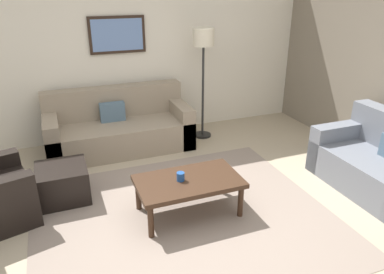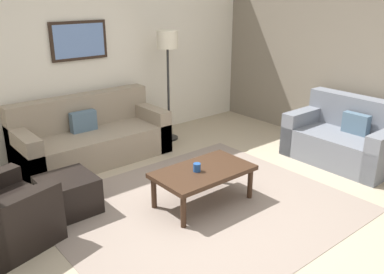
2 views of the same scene
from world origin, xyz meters
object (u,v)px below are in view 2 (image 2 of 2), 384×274
object	(u,v)px
coffee_table	(203,174)
cup	(197,167)
framed_artwork	(79,41)
couch_loveseat	(346,140)
lamp_standing	(168,51)
couch_main	(90,138)
ottoman	(68,194)

from	to	relation	value
coffee_table	cup	xyz separation A→B (m)	(-0.08, 0.01, 0.10)
coffee_table	framed_artwork	xyz separation A→B (m)	(-0.21, 2.43, 1.25)
couch_loveseat	lamp_standing	world-z (taller)	lamp_standing
couch_main	couch_loveseat	xyz separation A→B (m)	(2.73, -2.35, 0.00)
couch_main	lamp_standing	distance (m)	1.74
couch_loveseat	coffee_table	size ratio (longest dim) A/B	1.32
couch_main	ottoman	size ratio (longest dim) A/B	3.71
coffee_table	lamp_standing	size ratio (longest dim) A/B	0.64
couch_main	cup	bearing A→B (deg)	-81.88
coffee_table	ottoman	bearing A→B (deg)	147.65
couch_main	ottoman	xyz separation A→B (m)	(-0.88, -1.23, -0.10)
couch_loveseat	couch_main	bearing A→B (deg)	139.25
couch_main	coffee_table	bearing A→B (deg)	-79.61
cup	framed_artwork	distance (m)	2.68
lamp_standing	couch_loveseat	bearing A→B (deg)	-58.52
couch_loveseat	cup	world-z (taller)	couch_loveseat
coffee_table	cup	size ratio (longest dim) A/B	11.97
ottoman	framed_artwork	distance (m)	2.40
couch_loveseat	ottoman	world-z (taller)	couch_loveseat
ottoman	coffee_table	distance (m)	1.48
couch_loveseat	framed_artwork	xyz separation A→B (m)	(-2.57, 2.77, 1.30)
framed_artwork	cup	bearing A→B (deg)	-87.05
coffee_table	framed_artwork	world-z (taller)	framed_artwork
couch_main	coffee_table	xyz separation A→B (m)	(0.37, -2.01, 0.06)
couch_main	ottoman	distance (m)	1.51
couch_main	couch_loveseat	bearing A→B (deg)	-40.75
cup	coffee_table	bearing A→B (deg)	-6.21
couch_loveseat	ottoman	xyz separation A→B (m)	(-3.61, 1.13, -0.10)
coffee_table	lamp_standing	world-z (taller)	lamp_standing
lamp_standing	couch_main	bearing A→B (deg)	176.72
couch_main	ottoman	world-z (taller)	couch_main
cup	lamp_standing	size ratio (longest dim) A/B	0.05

